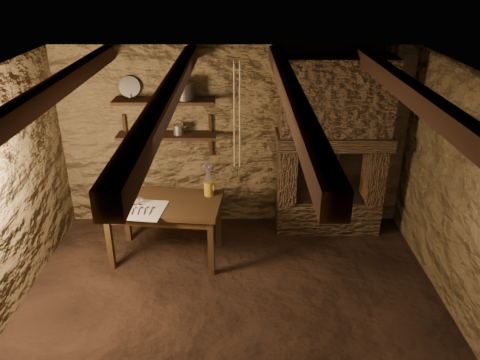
{
  "coord_description": "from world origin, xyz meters",
  "views": [
    {
      "loc": [
        0.08,
        -3.77,
        3.28
      ],
      "look_at": [
        0.08,
        0.9,
        1.11
      ],
      "focal_mm": 35.0,
      "sensor_mm": 36.0,
      "label": 1
    }
  ],
  "objects_px": {
    "red_pot": "(336,182)",
    "wooden_bowl": "(116,198)",
    "stoneware_jug": "(209,182)",
    "work_table": "(166,227)",
    "iron_stockpot": "(185,92)"
  },
  "relations": [
    {
      "from": "red_pot",
      "to": "wooden_bowl",
      "type": "bearing_deg",
      "value": -167.31
    },
    {
      "from": "stoneware_jug",
      "to": "red_pot",
      "type": "bearing_deg",
      "value": 11.47
    },
    {
      "from": "red_pot",
      "to": "stoneware_jug",
      "type": "bearing_deg",
      "value": -163.99
    },
    {
      "from": "work_table",
      "to": "iron_stockpot",
      "type": "bearing_deg",
      "value": 79.36
    },
    {
      "from": "iron_stockpot",
      "to": "red_pot",
      "type": "height_order",
      "value": "iron_stockpot"
    },
    {
      "from": "wooden_bowl",
      "to": "stoneware_jug",
      "type": "bearing_deg",
      "value": 7.54
    },
    {
      "from": "iron_stockpot",
      "to": "red_pot",
      "type": "relative_size",
      "value": 0.46
    },
    {
      "from": "stoneware_jug",
      "to": "red_pot",
      "type": "relative_size",
      "value": 0.75
    },
    {
      "from": "work_table",
      "to": "stoneware_jug",
      "type": "height_order",
      "value": "stoneware_jug"
    },
    {
      "from": "work_table",
      "to": "red_pot",
      "type": "distance_m",
      "value": 2.25
    },
    {
      "from": "work_table",
      "to": "iron_stockpot",
      "type": "relative_size",
      "value": 5.56
    },
    {
      "from": "red_pot",
      "to": "work_table",
      "type": "bearing_deg",
      "value": -163.41
    },
    {
      "from": "work_table",
      "to": "stoneware_jug",
      "type": "distance_m",
      "value": 0.75
    },
    {
      "from": "stoneware_jug",
      "to": "wooden_bowl",
      "type": "bearing_deg",
      "value": -177.01
    },
    {
      "from": "work_table",
      "to": "wooden_bowl",
      "type": "distance_m",
      "value": 0.68
    }
  ]
}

